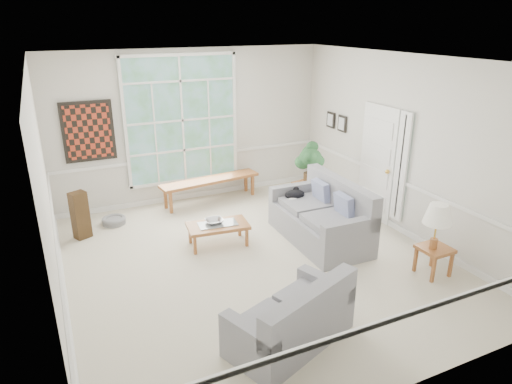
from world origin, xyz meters
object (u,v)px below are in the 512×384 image
end_table (309,195)px  side_table (433,261)px  loveseat_right (320,212)px  loveseat_front (290,311)px  coffee_table (218,234)px

end_table → side_table: end_table is taller
side_table → loveseat_right: bearing=118.9°
loveseat_front → end_table: size_ratio=2.93×
loveseat_right → side_table: bearing=-60.0°
loveseat_front → coffee_table: (0.11, 2.62, -0.22)m
end_table → side_table: (0.31, -2.94, -0.04)m
end_table → side_table: size_ratio=1.16×
coffee_table → side_table: bearing=-34.8°
loveseat_right → side_table: loveseat_right is taller
loveseat_right → loveseat_front: (-1.70, -2.06, -0.11)m
coffee_table → end_table: bearing=25.3°
loveseat_front → side_table: bearing=-11.6°
coffee_table → end_table: (2.19, 0.74, 0.07)m
loveseat_front → side_table: loveseat_front is taller
end_table → side_table: bearing=-83.9°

